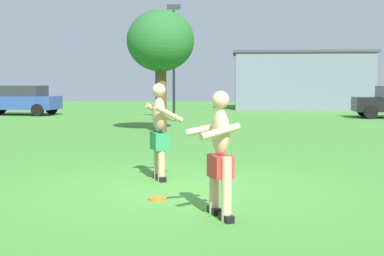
{
  "coord_description": "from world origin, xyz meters",
  "views": [
    {
      "loc": [
        0.85,
        -8.53,
        1.74
      ],
      "look_at": [
        0.11,
        0.83,
        0.93
      ],
      "focal_mm": 49.28,
      "sensor_mm": 36.0,
      "label": 1
    }
  ],
  "objects_px": {
    "player_in_red": "(220,152)",
    "frisbee": "(158,199)",
    "lamp_post": "(174,49)",
    "player_near": "(160,129)",
    "tree_right_field": "(161,42)",
    "car_blue_near_post": "(19,100)"
  },
  "relations": [
    {
      "from": "player_near",
      "to": "lamp_post",
      "type": "height_order",
      "value": "lamp_post"
    },
    {
      "from": "lamp_post",
      "to": "car_blue_near_post",
      "type": "bearing_deg",
      "value": 156.59
    },
    {
      "from": "player_in_red",
      "to": "frisbee",
      "type": "bearing_deg",
      "value": 134.05
    },
    {
      "from": "tree_right_field",
      "to": "car_blue_near_post",
      "type": "bearing_deg",
      "value": 134.49
    },
    {
      "from": "player_in_red",
      "to": "player_near",
      "type": "bearing_deg",
      "value": 114.08
    },
    {
      "from": "tree_right_field",
      "to": "player_near",
      "type": "bearing_deg",
      "value": -82.29
    },
    {
      "from": "frisbee",
      "to": "lamp_post",
      "type": "bearing_deg",
      "value": 95.58
    },
    {
      "from": "lamp_post",
      "to": "tree_right_field",
      "type": "xyz_separation_m",
      "value": [
        0.14,
        -5.3,
        -0.1
      ]
    },
    {
      "from": "lamp_post",
      "to": "tree_right_field",
      "type": "bearing_deg",
      "value": -88.51
    },
    {
      "from": "car_blue_near_post",
      "to": "tree_right_field",
      "type": "bearing_deg",
      "value": -45.51
    },
    {
      "from": "frisbee",
      "to": "car_blue_near_post",
      "type": "xyz_separation_m",
      "value": [
        -10.37,
        19.79,
        0.81
      ]
    },
    {
      "from": "player_in_red",
      "to": "frisbee",
      "type": "height_order",
      "value": "player_in_red"
    },
    {
      "from": "player_near",
      "to": "player_in_red",
      "type": "xyz_separation_m",
      "value": [
        1.14,
        -2.54,
        -0.06
      ]
    },
    {
      "from": "player_near",
      "to": "tree_right_field",
      "type": "height_order",
      "value": "tree_right_field"
    },
    {
      "from": "player_in_red",
      "to": "car_blue_near_post",
      "type": "xyz_separation_m",
      "value": [
        -11.32,
        20.77,
        -0.03
      ]
    },
    {
      "from": "frisbee",
      "to": "lamp_post",
      "type": "relative_size",
      "value": 0.05
    },
    {
      "from": "lamp_post",
      "to": "player_near",
      "type": "bearing_deg",
      "value": -84.56
    },
    {
      "from": "player_near",
      "to": "tree_right_field",
      "type": "distance_m",
      "value": 9.46
    },
    {
      "from": "player_in_red",
      "to": "lamp_post",
      "type": "height_order",
      "value": "lamp_post"
    },
    {
      "from": "car_blue_near_post",
      "to": "lamp_post",
      "type": "height_order",
      "value": "lamp_post"
    },
    {
      "from": "frisbee",
      "to": "car_blue_near_post",
      "type": "relative_size",
      "value": 0.06
    },
    {
      "from": "player_in_red",
      "to": "tree_right_field",
      "type": "relative_size",
      "value": 0.38
    }
  ]
}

